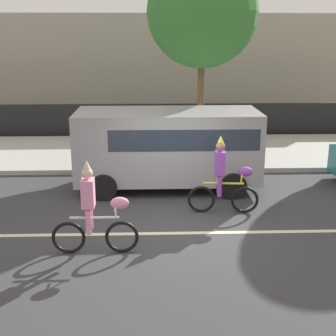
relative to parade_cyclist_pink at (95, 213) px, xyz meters
name	(u,v)px	position (x,y,z in m)	size (l,w,h in m)	color
ground_plane	(174,224)	(1.61, 1.38, -0.84)	(80.00, 80.00, 0.00)	#38383A
road_centre_line	(175,233)	(1.61, 0.88, -0.84)	(36.00, 0.14, 0.01)	beige
sidewalk_curb	(165,152)	(1.61, 7.88, -0.77)	(60.00, 5.00, 0.15)	#ADAAA3
fence_line	(163,120)	(1.61, 10.78, -0.14)	(40.00, 0.08, 1.40)	black
building_backdrop	(92,62)	(-2.30, 19.38, 1.74)	(28.00, 8.00, 5.16)	#B2A899
parade_cyclist_pink	(95,213)	(0.00, 0.00, 0.00)	(1.72, 0.50, 1.92)	black
parade_cyclist_purple	(224,180)	(2.85, 2.08, 0.00)	(1.72, 0.50, 1.92)	black
parked_van_grey	(170,143)	(1.63, 4.08, 0.44)	(5.00, 2.22, 2.18)	#99999E
street_tree_far_corner	(202,12)	(2.87, 8.06, 4.06)	(3.78, 3.78, 6.65)	brown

